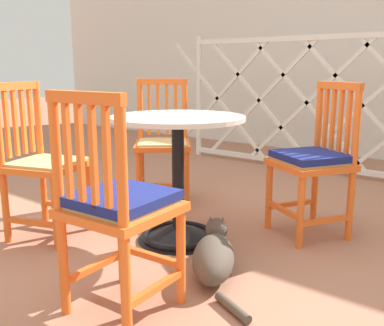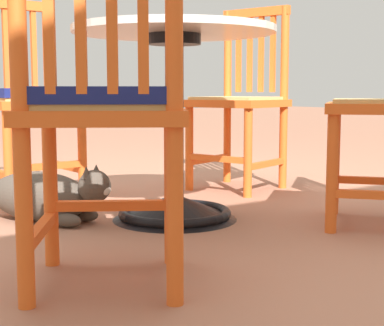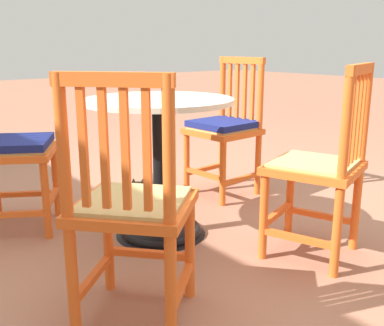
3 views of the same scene
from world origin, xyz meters
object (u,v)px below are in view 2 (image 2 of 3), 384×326
(cafe_table, at_px, (175,146))
(orange_chair_at_corner, at_px, (27,101))
(orange_chair_tucked_in, at_px, (104,110))
(orange_chair_near_fence, at_px, (240,103))
(tabby_cat, at_px, (47,197))

(cafe_table, height_order, orange_chair_at_corner, orange_chair_at_corner)
(cafe_table, height_order, orange_chair_tucked_in, orange_chair_tucked_in)
(cafe_table, xyz_separation_m, orange_chair_at_corner, (0.31, -0.75, 0.16))
(cafe_table, height_order, orange_chair_near_fence, orange_chair_near_fence)
(cafe_table, bearing_deg, tabby_cat, -29.11)
(orange_chair_at_corner, relative_size, tabby_cat, 1.64)
(cafe_table, bearing_deg, orange_chair_near_fence, -147.06)
(cafe_table, distance_m, tabby_cat, 0.52)
(orange_chair_tucked_in, height_order, tabby_cat, orange_chair_tucked_in)
(orange_chair_at_corner, distance_m, tabby_cat, 0.63)
(cafe_table, height_order, tabby_cat, cafe_table)
(orange_chair_at_corner, bearing_deg, cafe_table, 112.45)
(orange_chair_near_fence, height_order, orange_chair_at_corner, same)
(cafe_table, relative_size, tabby_cat, 1.37)
(cafe_table, relative_size, orange_chair_near_fence, 0.83)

